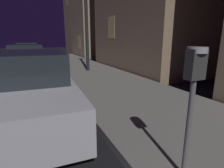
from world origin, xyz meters
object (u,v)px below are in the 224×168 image
at_px(car_silver, 26,86).
at_px(car_blue, 28,59).
at_px(parking_meter, 193,83).
at_px(car_black, 28,52).

bearing_deg(car_silver, car_blue, 90.03).
bearing_deg(car_silver, parking_meter, -60.84).
xyz_separation_m(parking_meter, car_silver, (-1.61, 2.89, -0.54)).
distance_m(car_silver, car_black, 12.79).
bearing_deg(car_black, car_blue, -90.02).
xyz_separation_m(car_silver, car_blue, (-0.00, 6.31, -0.01)).
height_order(parking_meter, car_silver, parking_meter).
bearing_deg(car_black, car_silver, -90.00).
height_order(car_blue, car_black, same).
bearing_deg(car_black, parking_meter, -84.12).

